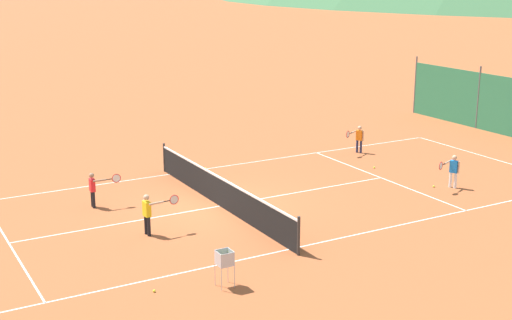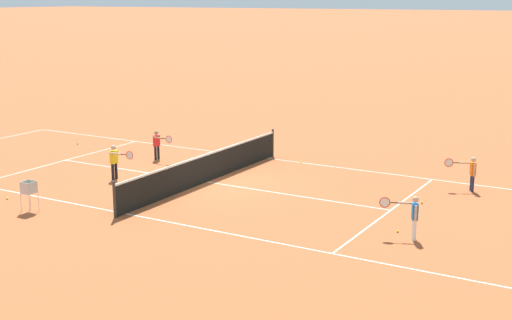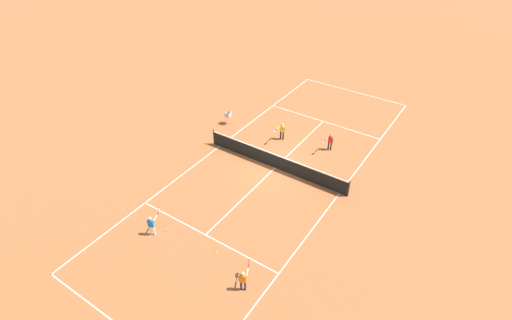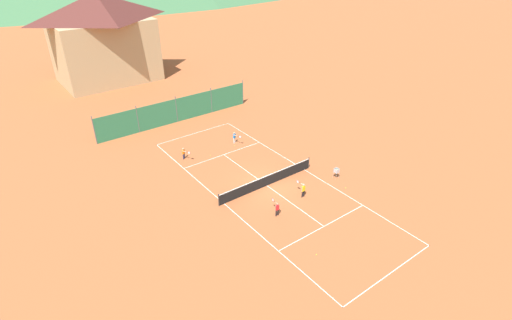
# 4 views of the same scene
# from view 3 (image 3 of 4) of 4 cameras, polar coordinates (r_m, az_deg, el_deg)

# --- Properties ---
(ground_plane) EXTENTS (600.00, 600.00, 0.00)m
(ground_plane) POSITION_cam_3_polar(r_m,az_deg,el_deg) (23.47, 2.75, -1.11)
(ground_plane) COLOR #A8542D
(court_line_markings) EXTENTS (8.25, 23.85, 0.01)m
(court_line_markings) POSITION_cam_3_polar(r_m,az_deg,el_deg) (23.47, 2.75, -1.11)
(court_line_markings) COLOR white
(court_line_markings) RESTS_ON ground
(tennis_net) EXTENTS (9.18, 0.08, 1.06)m
(tennis_net) POSITION_cam_3_polar(r_m,az_deg,el_deg) (23.17, 2.78, -0.13)
(tennis_net) COLOR #2D2D2D
(tennis_net) RESTS_ON ground
(player_near_service) EXTENTS (0.39, 0.94, 1.11)m
(player_near_service) POSITION_cam_3_polar(r_m,az_deg,el_deg) (24.99, 10.50, 2.67)
(player_near_service) COLOR black
(player_near_service) RESTS_ON ground
(player_near_baseline) EXTENTS (0.40, 1.01, 1.18)m
(player_near_baseline) POSITION_cam_3_polar(r_m,az_deg,el_deg) (25.62, 3.68, 4.27)
(player_near_baseline) COLOR black
(player_near_baseline) RESTS_ON ground
(player_far_service) EXTENTS (0.43, 0.97, 1.11)m
(player_far_service) POSITION_cam_3_polar(r_m,az_deg,el_deg) (17.04, -1.82, -16.55)
(player_far_service) COLOR #23284C
(player_far_service) RESTS_ON ground
(player_far_baseline) EXTENTS (0.40, 1.00, 1.14)m
(player_far_baseline) POSITION_cam_3_polar(r_m,az_deg,el_deg) (19.69, -14.67, -8.78)
(player_far_baseline) COLOR white
(player_far_baseline) RESTS_ON ground
(tennis_ball_service_box) EXTENTS (0.07, 0.07, 0.07)m
(tennis_ball_service_box) POSITION_cam_3_polar(r_m,az_deg,el_deg) (21.10, 10.27, -6.75)
(tennis_ball_service_box) COLOR #CCE033
(tennis_ball_service_box) RESTS_ON ground
(tennis_ball_by_net_right) EXTENTS (0.07, 0.07, 0.07)m
(tennis_ball_by_net_right) POSITION_cam_3_polar(r_m,az_deg,el_deg) (18.81, -5.70, -12.95)
(tennis_ball_by_net_right) COLOR #CCE033
(tennis_ball_by_net_right) RESTS_ON ground
(tennis_ball_near_corner) EXTENTS (0.07, 0.07, 0.07)m
(tennis_ball_near_corner) POSITION_cam_3_polar(r_m,az_deg,el_deg) (20.14, -12.73, -9.71)
(tennis_ball_near_corner) COLOR #CCE033
(tennis_ball_near_corner) RESTS_ON ground
(tennis_ball_far_corner) EXTENTS (0.07, 0.07, 0.07)m
(tennis_ball_far_corner) POSITION_cam_3_polar(r_m,az_deg,el_deg) (28.94, 15.33, 5.49)
(tennis_ball_far_corner) COLOR #CCE033
(tennis_ball_far_corner) RESTS_ON ground
(tennis_ball_by_net_left) EXTENTS (0.07, 0.07, 0.07)m
(tennis_ball_by_net_left) POSITION_cam_3_polar(r_m,az_deg,el_deg) (28.48, -1.20, 6.33)
(tennis_ball_by_net_left) COLOR #CCE033
(tennis_ball_by_net_left) RESTS_ON ground
(ball_hopper) EXTENTS (0.36, 0.36, 0.89)m
(ball_hopper) POSITION_cam_3_polar(r_m,az_deg,el_deg) (27.36, -3.99, 6.41)
(ball_hopper) COLOR #B7B7BC
(ball_hopper) RESTS_ON ground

